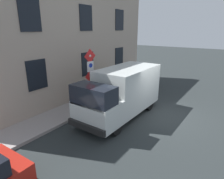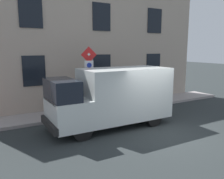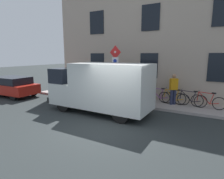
{
  "view_description": "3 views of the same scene",
  "coord_description": "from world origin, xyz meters",
  "views": [
    {
      "loc": [
        -3.29,
        9.39,
        4.46
      ],
      "look_at": [
        3.01,
        0.29,
        0.95
      ],
      "focal_mm": 31.03,
      "sensor_mm": 36.0,
      "label": 1
    },
    {
      "loc": [
        -6.75,
        6.23,
        3.35
      ],
      "look_at": [
        2.31,
        0.98,
        1.49
      ],
      "focal_mm": 37.47,
      "sensor_mm": 36.0,
      "label": 2
    },
    {
      "loc": [
        -6.21,
        -3.71,
        2.92
      ],
      "look_at": [
        2.72,
        1.25,
        1.02
      ],
      "focal_mm": 30.42,
      "sensor_mm": 36.0,
      "label": 3
    }
  ],
  "objects": [
    {
      "name": "bicycle_orange",
      "position": [
        4.61,
        -1.68,
        0.51
      ],
      "size": [
        0.46,
        1.71,
        0.89
      ],
      "rotation": [
        0.0,
        0.0,
        1.56
      ],
      "color": "black",
      "rests_on": "sidewalk_slab"
    },
    {
      "name": "sidewalk_slab",
      "position": [
        4.28,
        0.0,
        0.07
      ],
      "size": [
        1.76,
        15.78,
        0.14
      ],
      "primitive_type": "cube",
      "color": "gray",
      "rests_on": "ground_plane"
    },
    {
      "name": "ground_plane",
      "position": [
        0.0,
        0.0,
        0.0
      ],
      "size": [
        80.0,
        80.0,
        0.0
      ],
      "primitive_type": "plane",
      "color": "#282D2E"
    },
    {
      "name": "sign_post_stacked",
      "position": [
        3.6,
        1.52,
        2.19
      ],
      "size": [
        0.18,
        0.56,
        3.17
      ],
      "color": "#474C47",
      "rests_on": "sidewalk_slab"
    },
    {
      "name": "building_facade",
      "position": [
        5.51,
        0.0,
        3.51
      ],
      "size": [
        0.75,
        13.78,
        7.02
      ],
      "color": "#AB9A8A",
      "rests_on": "ground_plane"
    },
    {
      "name": "parked_hatchback",
      "position": [
        1.85,
        8.88,
        0.73
      ],
      "size": [
        1.85,
        4.04,
        1.38
      ],
      "rotation": [
        0.0,
        0.0,
        1.6
      ],
      "color": "#AC1F15",
      "rests_on": "ground_plane"
    },
    {
      "name": "litter_bin",
      "position": [
        3.75,
        0.01,
        0.59
      ],
      "size": [
        0.44,
        0.44,
        0.9
      ],
      "primitive_type": "cylinder",
      "color": "#2D5133",
      "rests_on": "sidewalk_slab"
    },
    {
      "name": "bicycle_purple",
      "position": [
        4.61,
        -0.82,
        0.51
      ],
      "size": [
        0.46,
        1.72,
        0.89
      ],
      "rotation": [
        0.0,
        0.0,
        1.62
      ],
      "color": "black",
      "rests_on": "sidewalk_slab"
    },
    {
      "name": "pedestrian",
      "position": [
        4.52,
        -1.67,
        1.07
      ],
      "size": [
        0.45,
        0.47,
        1.72
      ],
      "rotation": [
        0.0,
        0.0,
        0.68
      ],
      "color": "#262B47",
      "rests_on": "sidewalk_slab"
    },
    {
      "name": "bicycle_red",
      "position": [
        4.61,
        -3.41,
        0.51
      ],
      "size": [
        0.46,
        1.71,
        0.89
      ],
      "rotation": [
        0.0,
        0.0,
        1.45
      ],
      "color": "black",
      "rests_on": "sidewalk_slab"
    },
    {
      "name": "delivery_van",
      "position": [
        1.7,
        1.3,
        1.33
      ],
      "size": [
        2.08,
        5.36,
        2.5
      ],
      "rotation": [
        0.0,
        0.0,
        1.56
      ],
      "color": "silver",
      "rests_on": "ground_plane"
    },
    {
      "name": "bicycle_black",
      "position": [
        4.61,
        -2.55,
        0.51
      ],
      "size": [
        0.46,
        1.72,
        0.89
      ],
      "rotation": [
        0.0,
        0.0,
        1.52
      ],
      "color": "black",
      "rests_on": "sidewalk_slab"
    }
  ]
}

